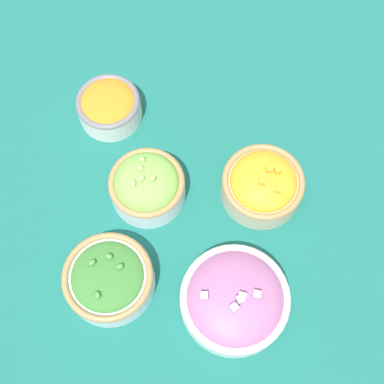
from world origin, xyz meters
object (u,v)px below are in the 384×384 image
bowl_squash (260,184)px  bowl_carrots (107,106)px  bowl_lettuce (145,185)px  bowl_broccoli (106,278)px  bowl_red_onion (232,299)px

bowl_squash → bowl_carrots: 0.33m
bowl_lettuce → bowl_broccoli: bearing=-18.9°
bowl_red_onion → bowl_squash: bearing=165.4°
bowl_squash → bowl_red_onion: bearing=-14.6°
bowl_carrots → bowl_lettuce: 0.18m
bowl_lettuce → bowl_broccoli: size_ratio=0.89×
bowl_squash → bowl_red_onion: size_ratio=0.81×
bowl_red_onion → bowl_carrots: bowl_red_onion is taller
bowl_carrots → bowl_lettuce: (0.17, 0.08, 0.01)m
bowl_red_onion → bowl_carrots: 0.43m
bowl_squash → bowl_red_onion: (0.20, -0.05, -0.00)m
bowl_squash → bowl_red_onion: bowl_squash is taller
bowl_red_onion → bowl_lettuce: 0.25m
bowl_broccoli → bowl_lettuce: bearing=161.1°
bowl_squash → bowl_carrots: size_ratio=1.21×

